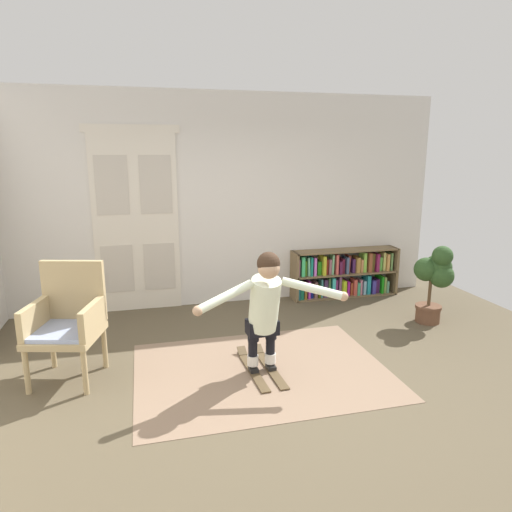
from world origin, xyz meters
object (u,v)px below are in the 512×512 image
Objects in this scene: wicker_chair at (68,319)px; potted_plant at (435,276)px; person_skier at (265,303)px; skis_pair at (261,367)px; bookshelf at (343,275)px.

wicker_chair is 1.11× the size of potted_plant.
person_skier is (1.80, -0.45, 0.16)m from wicker_chair.
skis_pair is (1.79, -0.31, -0.56)m from wicker_chair.
skis_pair is at bearing -131.94° from bookshelf.
bookshelf is 1.63× the size of potted_plant.
person_skier is at bearing -87.41° from skis_pair.
skis_pair is at bearing -9.87° from wicker_chair.
wicker_chair is at bearing -174.23° from potted_plant.
potted_plant is at bearing 5.77° from wicker_chair.
bookshelf is 2.69m from skis_pair.
person_skier is (-2.44, -0.88, 0.14)m from potted_plant.
potted_plant reaches higher than skis_pair.
skis_pair is 0.64× the size of person_skier.
bookshelf is at bearing 117.93° from potted_plant.
person_skier is at bearing -129.90° from bookshelf.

